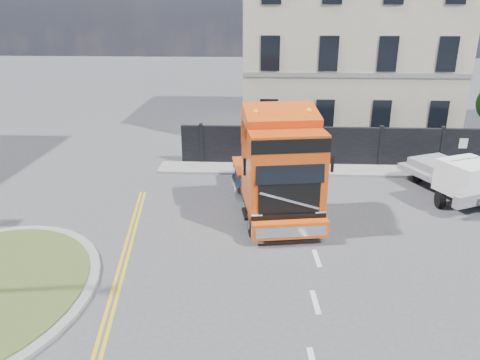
{
  "coord_description": "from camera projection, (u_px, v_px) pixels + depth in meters",
  "views": [
    {
      "loc": [
        1.13,
        -13.81,
        7.76
      ],
      "look_at": [
        0.33,
        1.9,
        1.8
      ],
      "focal_mm": 35.0,
      "sensor_mm": 36.0,
      "label": 1
    }
  ],
  "objects": [
    {
      "name": "pavement_far",
      "position": [
        361.0,
        171.0,
        22.96
      ],
      "size": [
        20.0,
        1.6,
        0.12
      ],
      "primitive_type": "cube",
      "color": "gray",
      "rests_on": "ground"
    },
    {
      "name": "flatbed_pickup",
      "position": [
        461.0,
        179.0,
        19.08
      ],
      "size": [
        3.67,
        5.18,
        1.96
      ],
      "rotation": [
        0.0,
        0.0,
        0.44
      ],
      "color": "gray",
      "rests_on": "ground"
    },
    {
      "name": "ground",
      "position": [
        227.0,
        250.0,
        15.69
      ],
      "size": [
        120.0,
        120.0,
        0.0
      ],
      "primitive_type": "plane",
      "color": "#424244",
      "rests_on": "ground"
    },
    {
      "name": "truck",
      "position": [
        278.0,
        170.0,
        17.55
      ],
      "size": [
        3.69,
        7.35,
        4.21
      ],
      "rotation": [
        0.0,
        0.0,
        0.16
      ],
      "color": "black",
      "rests_on": "ground"
    },
    {
      "name": "hoarding_fence",
      "position": [
        371.0,
        147.0,
        23.44
      ],
      "size": [
        18.8,
        0.25,
        2.0
      ],
      "color": "black",
      "rests_on": "ground"
    },
    {
      "name": "georgian_building",
      "position": [
        344.0,
        38.0,
        28.78
      ],
      "size": [
        12.3,
        10.3,
        12.8
      ],
      "color": "beige",
      "rests_on": "ground"
    }
  ]
}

